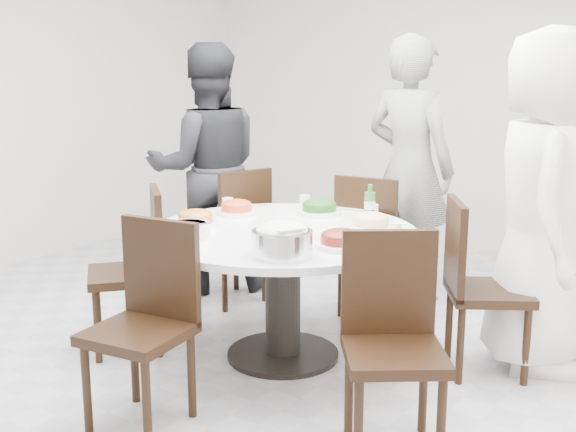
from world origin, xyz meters
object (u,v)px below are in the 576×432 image
Objects in this scene: dining_table at (283,294)px; beverage_bottle at (370,203)px; chair_n at (376,244)px; chair_ne at (489,288)px; chair_s at (138,328)px; diner_middle at (409,169)px; soup_bowl at (187,230)px; chair_nw at (230,235)px; rice_bowl at (282,243)px; diner_right at (545,201)px; chair_se at (395,349)px; chair_sw at (125,271)px; diner_left at (207,169)px.

dining_table is 0.74m from beverage_bottle.
dining_table is 0.96m from chair_n.
chair_ne is 1.00× the size of chair_s.
diner_middle is 7.78× the size of soup_bowl.
chair_nw is 1.61m from rice_bowl.
chair_ne reaches higher than dining_table.
diner_right is at bearing 163.73° from chair_n.
diner_middle reaches higher than soup_bowl.
chair_ne is at bearing 101.45° from chair_nw.
chair_sw is at bearing 138.91° from chair_se.
chair_se is 4.42× the size of beverage_bottle.
chair_ne is at bearing 127.79° from diner_right.
diner_middle is 1.86m from rice_bowl.
dining_table is 1.58× the size of chair_n.
diner_middle is at bearing 77.70° from chair_se.
chair_se reaches higher than dining_table.
chair_sw is 2.09m from diner_middle.
chair_n is 1.45m from rice_bowl.
beverage_bottle reaches higher than chair_n.
chair_ne and chair_s have the same top height.
dining_table is at bearing 101.49° from diner_left.
dining_table is at bearing 79.27° from chair_n.
diner_left reaches higher than rice_bowl.
rice_bowl is at bearing 125.18° from diner_right.
chair_s is at bearing 125.90° from diner_right.
chair_n is at bearing 95.21° from diner_middle.
chair_n is 1.00× the size of chair_nw.
soup_bowl is (-1.51, -1.19, -0.14)m from diner_right.
dining_table is at bearing 70.76° from chair_nw.
rice_bowl is (-0.87, -1.20, -0.11)m from diner_right.
chair_n is 0.64m from diner_middle.
beverage_bottle reaches higher than dining_table.
chair_ne is 2.05m from chair_sw.
diner_middle reaches higher than dining_table.
chair_n is 1.00× the size of chair_s.
chair_n is 1.02m from chair_nw.
beverage_bottle reaches higher than soup_bowl.
soup_bowl is at bearing 67.27° from chair_n.
diner_right is 0.96m from beverage_bottle.
dining_table is 0.81× the size of diner_middle.
chair_nw is 1.00× the size of chair_sw.
chair_nw reaches higher than dining_table.
beverage_bottle is at bearing 56.70° from soup_bowl.
diner_right is at bearing 133.40° from diner_left.
chair_ne is (1.01, 0.50, 0.10)m from dining_table.
chair_sw is 0.53× the size of diner_left.
diner_middle reaches higher than rice_bowl.
chair_sw is 1.28m from diner_left.
diner_right is at bearing -66.62° from chair_ne.
chair_se is at bearing 145.66° from chair_ne.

